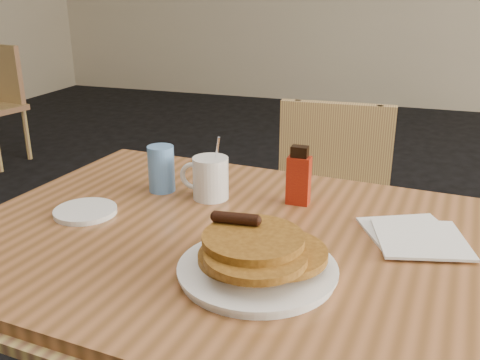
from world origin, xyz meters
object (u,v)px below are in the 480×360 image
(pancake_plate, at_px, (258,260))
(coffee_mug, at_px, (209,177))
(main_table, at_px, (259,256))
(syrup_bottle, at_px, (299,177))
(chair_main_far, at_px, (328,208))
(blue_tumbler, at_px, (161,169))

(pancake_plate, relative_size, coffee_mug, 1.78)
(main_table, distance_m, syrup_bottle, 0.25)
(chair_main_far, height_order, pancake_plate, chair_main_far)
(coffee_mug, xyz_separation_m, syrup_bottle, (0.22, 0.04, 0.01))
(pancake_plate, distance_m, syrup_bottle, 0.36)
(coffee_mug, height_order, blue_tumbler, coffee_mug)
(chair_main_far, xyz_separation_m, coffee_mug, (-0.21, -0.57, 0.28))
(chair_main_far, xyz_separation_m, blue_tumbler, (-0.35, -0.56, 0.29))
(main_table, relative_size, coffee_mug, 8.51)
(main_table, distance_m, coffee_mug, 0.28)
(main_table, distance_m, chair_main_far, 0.78)
(pancake_plate, bearing_deg, blue_tumbler, 137.28)
(main_table, bearing_deg, blue_tumbler, 149.15)
(chair_main_far, bearing_deg, main_table, -94.39)
(syrup_bottle, relative_size, blue_tumbler, 1.22)
(pancake_plate, relative_size, syrup_bottle, 2.03)
(coffee_mug, height_order, syrup_bottle, coffee_mug)
(pancake_plate, height_order, coffee_mug, coffee_mug)
(blue_tumbler, bearing_deg, main_table, -30.85)
(main_table, relative_size, chair_main_far, 1.62)
(coffee_mug, relative_size, blue_tumbler, 1.39)
(blue_tumbler, bearing_deg, pancake_plate, -42.72)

